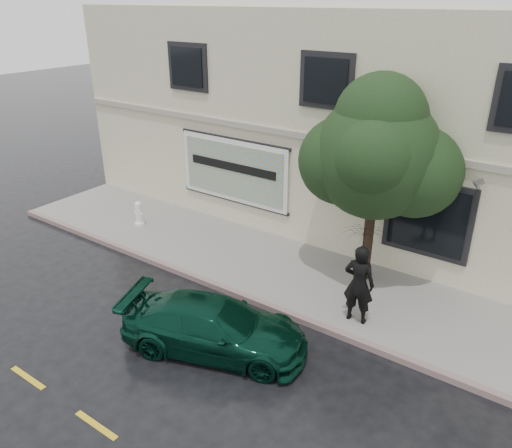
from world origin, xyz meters
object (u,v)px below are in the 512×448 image
Objects in this scene: car at (214,327)px; pedestrian at (359,284)px; fire_hydrant at (139,213)px; street_tree at (377,157)px.

pedestrian is at bearing -58.62° from car.
fire_hydrant is at bearing 41.58° from car.
street_tree is 8.40m from fire_hydrant.
pedestrian is 2.37× the size of fire_hydrant.
street_tree is (-0.66, 1.99, 2.47)m from pedestrian.
car reaches higher than fire_hydrant.
pedestrian is at bearing -71.66° from street_tree.
car is 3.49m from pedestrian.
car is at bearing -108.36° from street_tree.
fire_hydrant is at bearing -12.58° from pedestrian.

